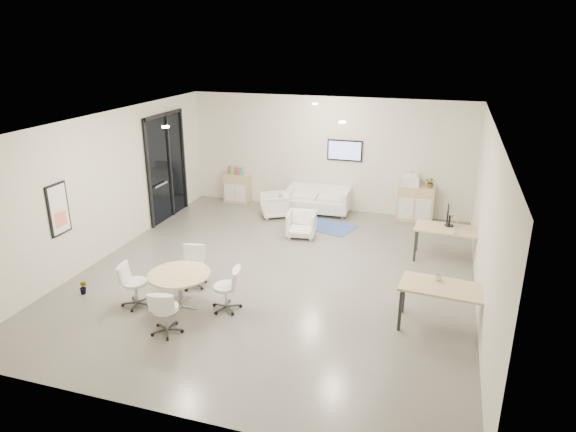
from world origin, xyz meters
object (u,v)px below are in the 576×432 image
(armchair_left, at_px, (274,204))
(desk_front, at_px, (445,291))
(sideboard_left, at_px, (237,188))
(round_table, at_px, (179,278))
(sideboard_right, at_px, (415,203))
(desk_rear, at_px, (448,231))
(armchair_right, at_px, (302,223))
(loveseat, at_px, (319,201))

(armchair_left, bearing_deg, desk_front, 16.50)
(sideboard_left, distance_m, round_table, 6.34)
(sideboard_right, distance_m, desk_rear, 2.59)
(armchair_left, distance_m, armchair_right, 1.66)
(sideboard_left, bearing_deg, desk_front, -41.76)
(sideboard_right, relative_size, desk_front, 0.62)
(sideboard_left, distance_m, sideboard_right, 5.21)
(desk_front, bearing_deg, desk_rear, 94.91)
(round_table, bearing_deg, sideboard_right, 58.48)
(loveseat, bearing_deg, round_table, -103.46)
(sideboard_right, distance_m, desk_front, 5.47)
(armchair_right, relative_size, desk_front, 0.45)
(armchair_right, relative_size, round_table, 0.62)
(desk_front, distance_m, round_table, 4.69)
(sideboard_left, height_order, sideboard_right, sideboard_right)
(desk_rear, bearing_deg, sideboard_right, 112.96)
(loveseat, bearing_deg, desk_front, -58.90)
(armchair_left, relative_size, armchair_right, 1.02)
(sideboard_right, bearing_deg, round_table, -121.52)
(armchair_right, relative_size, desk_rear, 0.47)
(armchair_right, height_order, desk_rear, desk_rear)
(sideboard_left, bearing_deg, armchair_left, -30.98)
(desk_rear, relative_size, round_table, 1.30)
(loveseat, xyz_separation_m, armchair_right, (0.04, -1.89, 0.00))
(loveseat, bearing_deg, armchair_left, -151.03)
(armchair_left, height_order, desk_rear, desk_rear)
(sideboard_left, relative_size, sideboard_right, 0.89)
(desk_front, bearing_deg, armchair_right, 141.22)
(armchair_right, xyz_separation_m, round_table, (-1.15, -4.07, 0.25))
(sideboard_left, distance_m, armchair_left, 1.73)
(sideboard_right, height_order, desk_front, sideboard_right)
(armchair_left, height_order, desk_front, desk_front)
(sideboard_left, relative_size, desk_front, 0.55)
(sideboard_right, relative_size, armchair_left, 1.34)
(sideboard_left, bearing_deg, desk_rear, -22.05)
(sideboard_right, xyz_separation_m, desk_front, (0.87, -5.40, 0.22))
(sideboard_left, bearing_deg, sideboard_right, -0.39)
(sideboard_right, relative_size, loveseat, 0.55)
(armchair_left, distance_m, desk_rear, 4.88)
(loveseat, height_order, armchair_right, loveseat)
(sideboard_right, bearing_deg, sideboard_left, 179.61)
(sideboard_right, height_order, armchair_right, sideboard_right)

